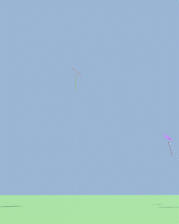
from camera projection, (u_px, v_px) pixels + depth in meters
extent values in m
cube|color=purple|center=(168.00, 138.00, 41.51)|extent=(1.59, 1.04, 1.39)
cylinder|color=#3F382D|center=(168.00, 138.00, 41.51)|extent=(1.15, 0.31, 0.75)
cylinder|color=red|center=(170.00, 148.00, 40.86)|extent=(0.41, 0.36, 2.50)
cube|color=red|center=(76.00, 71.00, 43.45)|extent=(2.18, 2.74, 2.12)
cylinder|color=#3F382D|center=(76.00, 71.00, 43.45)|extent=(1.71, 0.65, 1.07)
cylinder|color=yellow|center=(76.00, 83.00, 42.61)|extent=(0.28, 0.41, 2.99)
cylinder|color=silver|center=(76.00, 128.00, 37.19)|extent=(0.22, 6.00, 21.73)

